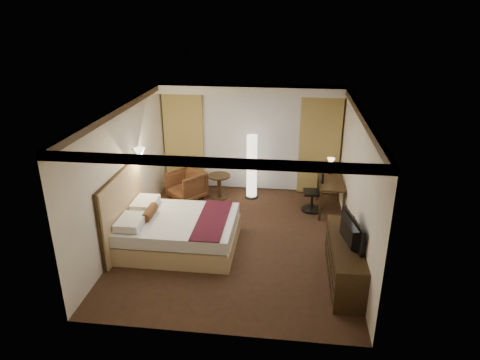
# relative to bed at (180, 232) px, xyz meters

# --- Properties ---
(floor) EXTENTS (4.50, 5.50, 0.01)m
(floor) POSITION_rel_bed_xyz_m (1.09, 0.41, -0.32)
(floor) COLOR #322113
(floor) RESTS_ON ground
(ceiling) EXTENTS (4.50, 5.50, 0.01)m
(ceiling) POSITION_rel_bed_xyz_m (1.09, 0.41, 2.38)
(ceiling) COLOR white
(ceiling) RESTS_ON back_wall
(back_wall) EXTENTS (4.50, 0.02, 2.70)m
(back_wall) POSITION_rel_bed_xyz_m (1.09, 3.16, 1.03)
(back_wall) COLOR beige
(back_wall) RESTS_ON floor
(left_wall) EXTENTS (0.02, 5.50, 2.70)m
(left_wall) POSITION_rel_bed_xyz_m (-1.16, 0.41, 1.03)
(left_wall) COLOR beige
(left_wall) RESTS_ON floor
(right_wall) EXTENTS (0.02, 5.50, 2.70)m
(right_wall) POSITION_rel_bed_xyz_m (3.34, 0.41, 1.03)
(right_wall) COLOR beige
(right_wall) RESTS_ON floor
(crown_molding) EXTENTS (4.50, 5.50, 0.12)m
(crown_molding) POSITION_rel_bed_xyz_m (1.09, 0.41, 2.32)
(crown_molding) COLOR black
(crown_molding) RESTS_ON ceiling
(soffit) EXTENTS (4.50, 0.50, 0.20)m
(soffit) POSITION_rel_bed_xyz_m (1.09, 2.91, 2.28)
(soffit) COLOR white
(soffit) RESTS_ON ceiling
(curtain_sheer) EXTENTS (2.48, 0.04, 2.45)m
(curtain_sheer) POSITION_rel_bed_xyz_m (1.09, 3.08, 0.93)
(curtain_sheer) COLOR silver
(curtain_sheer) RESTS_ON back_wall
(curtain_left_drape) EXTENTS (1.00, 0.14, 2.45)m
(curtain_left_drape) POSITION_rel_bed_xyz_m (-0.61, 3.02, 0.93)
(curtain_left_drape) COLOR tan
(curtain_left_drape) RESTS_ON back_wall
(curtain_right_drape) EXTENTS (1.00, 0.14, 2.45)m
(curtain_right_drape) POSITION_rel_bed_xyz_m (2.79, 3.02, 0.93)
(curtain_right_drape) COLOR tan
(curtain_right_drape) RESTS_ON back_wall
(wall_sconce) EXTENTS (0.24, 0.24, 0.24)m
(wall_sconce) POSITION_rel_bed_xyz_m (-1.00, 0.86, 1.30)
(wall_sconce) COLOR white
(wall_sconce) RESTS_ON left_wall
(bed) EXTENTS (2.19, 1.71, 0.64)m
(bed) POSITION_rel_bed_xyz_m (0.00, 0.00, 0.00)
(bed) COLOR white
(bed) RESTS_ON floor
(headboard) EXTENTS (0.12, 2.01, 1.50)m
(headboard) POSITION_rel_bed_xyz_m (-1.11, 0.00, 0.43)
(headboard) COLOR tan
(headboard) RESTS_ON floor
(armchair) EXTENTS (1.03, 1.03, 0.78)m
(armchair) POSITION_rel_bed_xyz_m (-0.41, 2.25, 0.07)
(armchair) COLOR #4A1F16
(armchair) RESTS_ON floor
(side_table) EXTENTS (0.55, 0.55, 0.61)m
(side_table) POSITION_rel_bed_xyz_m (0.39, 2.38, -0.02)
(side_table) COLOR black
(side_table) RESTS_ON floor
(floor_lamp) EXTENTS (0.34, 0.34, 1.61)m
(floor_lamp) POSITION_rel_bed_xyz_m (1.17, 2.54, 0.48)
(floor_lamp) COLOR white
(floor_lamp) RESTS_ON floor
(desk) EXTENTS (0.55, 1.19, 0.75)m
(desk) POSITION_rel_bed_xyz_m (3.04, 2.00, 0.05)
(desk) COLOR black
(desk) RESTS_ON floor
(desk_lamp) EXTENTS (0.18, 0.18, 0.34)m
(desk_lamp) POSITION_rel_bed_xyz_m (3.04, 2.44, 0.60)
(desk_lamp) COLOR #FFD899
(desk_lamp) RESTS_ON desk
(office_chair) EXTENTS (0.50, 0.50, 0.99)m
(office_chair) POSITION_rel_bed_xyz_m (2.64, 1.95, 0.17)
(office_chair) COLOR black
(office_chair) RESTS_ON floor
(dresser) EXTENTS (0.50, 1.94, 0.76)m
(dresser) POSITION_rel_bed_xyz_m (3.09, -0.73, 0.06)
(dresser) COLOR black
(dresser) RESTS_ON floor
(television) EXTENTS (0.80, 1.14, 0.14)m
(television) POSITION_rel_bed_xyz_m (3.06, -0.73, 0.73)
(television) COLOR black
(television) RESTS_ON dresser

